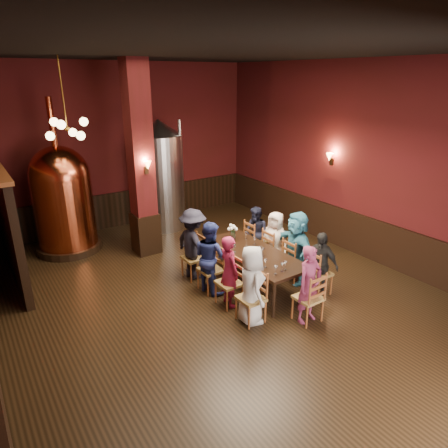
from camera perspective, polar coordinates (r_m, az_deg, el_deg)
room at (r=7.22m, az=-0.88°, el=5.37°), size 10.00×10.02×4.50m
wainscot_right at (r=10.37m, az=17.81°, el=-1.04°), size 0.08×9.90×1.00m
wainscot_back at (r=12.01m, az=-13.92°, el=2.27°), size 7.90×0.08×1.00m
column at (r=9.51m, az=-11.83°, el=8.64°), size 0.58×0.58×4.50m
partition at (r=9.52m, az=-28.59°, el=-0.04°), size 0.22×3.50×2.40m
pendant_cluster at (r=9.02m, az=-21.49°, el=12.55°), size 0.90×0.90×1.70m
sconce_wall at (r=10.35m, az=15.16°, el=9.03°), size 0.20×0.20×0.36m
sconce_column at (r=9.25m, az=-11.08°, el=8.05°), size 0.20×0.20×0.36m
dining_table at (r=8.19m, az=4.31°, el=-4.43°), size 1.01×2.40×0.75m
chair_0 at (r=7.14m, az=3.87°, el=-10.52°), size 0.46×0.46×0.92m
person_0 at (r=7.01m, az=3.92°, el=-8.69°), size 0.64×0.81×1.44m
chair_1 at (r=7.60m, az=0.73°, el=-8.39°), size 0.46×0.46×0.92m
person_1 at (r=7.49m, az=0.74°, el=-6.76°), size 0.39×0.55×1.41m
chair_2 at (r=8.09m, az=-1.96°, el=-6.52°), size 0.46×0.46×0.92m
person_2 at (r=7.97m, az=-1.99°, el=-4.72°), size 0.45×0.76×1.48m
chair_3 at (r=8.61m, az=-4.36°, el=-4.83°), size 0.46×0.46×0.92m
person_3 at (r=8.48m, az=-4.42°, el=-2.89°), size 0.69×1.06×1.55m
chair_4 at (r=8.18m, az=13.38°, el=-6.80°), size 0.46×0.46×0.92m
person_4 at (r=8.09m, az=13.50°, el=-5.53°), size 0.52×0.83×1.32m
chair_5 at (r=8.59m, az=10.11°, el=-5.17°), size 0.46×0.46×0.92m
person_5 at (r=8.46m, az=10.24°, el=-3.25°), size 0.79×1.50×1.55m
chair_6 at (r=9.02m, az=7.21°, el=-3.71°), size 0.46×0.46×0.92m
person_6 at (r=8.93m, az=7.27°, el=-2.44°), size 0.64×0.77×1.35m
chair_7 at (r=9.49m, az=4.56°, el=-2.35°), size 0.46×0.46×0.92m
person_7 at (r=9.42m, az=4.59°, el=-1.36°), size 0.34×0.64×1.27m
chair_8 at (r=7.30m, az=11.94°, el=-10.22°), size 0.46×0.46×0.92m
person_8 at (r=7.17m, az=12.09°, el=-8.46°), size 0.54×0.37×1.43m
copper_kettle at (r=10.40m, az=-22.03°, el=3.43°), size 1.69×1.69×3.69m
steel_vessel at (r=11.31m, az=-9.00°, el=6.89°), size 1.48×1.48×3.04m
rose_vase at (r=8.63m, az=1.29°, el=-0.83°), size 0.22×0.22×0.37m
wine_glass_0 at (r=8.77m, az=3.17°, el=-1.63°), size 0.07×0.07×0.17m
wine_glass_1 at (r=7.90m, az=5.02°, el=-4.25°), size 0.07×0.07×0.17m
wine_glass_2 at (r=7.53m, az=5.94°, el=-5.61°), size 0.07×0.07×0.17m
wine_glass_3 at (r=7.42m, az=8.30°, el=-6.11°), size 0.07×0.07×0.17m
wine_glass_4 at (r=7.30m, az=7.39°, el=-6.54°), size 0.07×0.07×0.17m
wine_glass_5 at (r=8.47m, az=4.41°, el=-2.48°), size 0.07×0.07×0.17m
wine_glass_6 at (r=7.99m, az=5.60°, el=-3.99°), size 0.07×0.07×0.17m
wine_glass_7 at (r=8.11m, az=1.47°, el=-3.50°), size 0.07×0.07×0.17m
wine_glass_8 at (r=8.05m, az=5.13°, el=-3.78°), size 0.07×0.07×0.17m
wine_glass_9 at (r=7.48m, az=8.73°, el=-5.90°), size 0.07×0.07×0.17m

